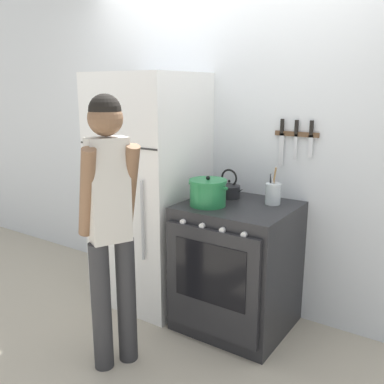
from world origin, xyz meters
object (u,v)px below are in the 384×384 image
object	(u,v)px
dutch_oven_pot	(208,192)
utensil_jar	(273,193)
refrigerator	(150,191)
person	(110,219)
tea_kettle	(229,189)
stove_range	(235,266)

from	to	relation	value
dutch_oven_pot	utensil_jar	size ratio (longest dim) A/B	1.15
refrigerator	person	size ratio (longest dim) A/B	1.08
tea_kettle	utensil_jar	size ratio (longest dim) A/B	0.81
dutch_oven_pot	stove_range	bearing A→B (deg)	33.21
utensil_jar	stove_range	bearing A→B (deg)	-137.42
refrigerator	tea_kettle	world-z (taller)	refrigerator
dutch_oven_pot	person	bearing A→B (deg)	-109.18
dutch_oven_pot	person	xyz separation A→B (m)	(-0.24, -0.68, -0.05)
utensil_jar	tea_kettle	bearing A→B (deg)	-178.82
stove_range	dutch_oven_pot	xyz separation A→B (m)	(-0.17, -0.11, 0.53)
utensil_jar	person	distance (m)	1.13
tea_kettle	dutch_oven_pot	bearing A→B (deg)	-92.81
tea_kettle	person	xyz separation A→B (m)	(-0.25, -0.95, -0.02)
tea_kettle	utensil_jar	bearing A→B (deg)	1.18
dutch_oven_pot	tea_kettle	world-z (taller)	tea_kettle
stove_range	tea_kettle	bearing A→B (deg)	133.29
refrigerator	stove_range	xyz separation A→B (m)	(0.78, -0.02, -0.43)
stove_range	dutch_oven_pot	size ratio (longest dim) A/B	3.03
person	stove_range	bearing A→B (deg)	-0.76
refrigerator	tea_kettle	size ratio (longest dim) A/B	8.51
stove_range	tea_kettle	xyz separation A→B (m)	(-0.15, 0.16, 0.50)
refrigerator	person	xyz separation A→B (m)	(0.37, -0.81, 0.05)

